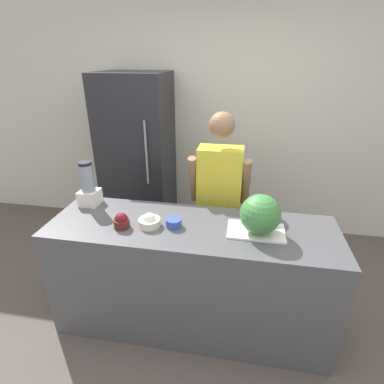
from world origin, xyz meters
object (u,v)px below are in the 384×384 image
Objects in this scene: person at (219,201)px; watermelon at (260,214)px; bowl_small_blue at (174,223)px; blender at (88,187)px; bowl_cream at (149,221)px; refrigerator at (138,159)px; bowl_cherries at (121,221)px.

watermelon is (0.32, -0.60, 0.23)m from person.
watermelon is at bearing 0.94° from bowl_small_blue.
person reaches higher than blender.
bowl_cream is (-0.43, -0.63, 0.12)m from person.
refrigerator is 6.86× the size of watermelon.
refrigerator is 5.14× the size of blender.
bowl_cream is at bearing -124.59° from person.
person reaches higher than watermelon.
bowl_cream is (-0.76, -0.03, -0.11)m from watermelon.
watermelon reaches higher than bowl_cherries.
person is at bearing 20.91° from blender.
refrigerator is at bearing 135.24° from watermelon.
refrigerator is 1.22m from person.
bowl_cherries is 0.37m from bowl_small_blue.
watermelon is 0.60m from bowl_small_blue.
blender reaches higher than bowl_cherries.
bowl_cream is 0.43× the size of blender.
bowl_cherries is 0.71× the size of bowl_cream.
bowl_cream is at bearing -23.05° from blender.
bowl_small_blue is at bearing 7.80° from bowl_cream.
refrigerator is 16.91× the size of bowl_small_blue.
watermelon is (1.31, -1.30, 0.13)m from refrigerator.
person is at bearing 118.36° from watermelon.
refrigerator reaches higher than blender.
bowl_small_blue is (0.73, -1.31, 0.01)m from refrigerator.
bowl_cherries is 0.31× the size of blender.
person is 5.94× the size of watermelon.
bowl_cherries reaches higher than bowl_small_blue.
bowl_cherries is at bearing -174.91° from watermelon.
refrigerator is 1.43m from bowl_cherries.
watermelon is 2.44× the size of bowl_cherries.
bowl_cherries is at bearing -37.28° from blender.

